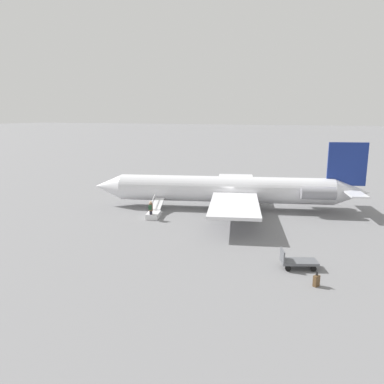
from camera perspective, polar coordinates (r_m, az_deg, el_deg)
The scene contains 6 objects.
ground_plane at distance 38.07m, azimuth 4.91°, elevation -2.52°, with size 600.00×600.00×0.00m, color slate.
airplane_main at distance 37.60m, azimuth 6.34°, elevation 0.44°, with size 27.19×20.79×6.78m.
boarding_stairs at distance 35.08m, azimuth -5.78°, elevation -3.16°, with size 1.98×4.14×1.69m.
passenger at distance 33.90m, azimuth -6.30°, elevation -2.60°, with size 0.40×0.56×1.74m.
luggage_cart at distance 24.40m, azimuth 15.73°, elevation -10.14°, with size 2.44×1.77×1.22m.
suitcase at distance 22.40m, azimuth 18.43°, elevation -12.71°, with size 0.39×0.42×0.88m.
Camera 1 is at (-10.19, 35.46, 9.40)m, focal length 35.00 mm.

